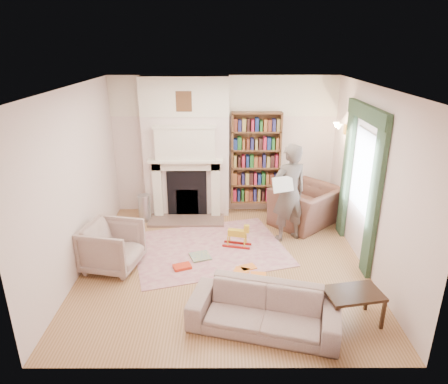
{
  "coord_description": "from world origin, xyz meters",
  "views": [
    {
      "loc": [
        -0.01,
        -5.71,
        3.4
      ],
      "look_at": [
        0.0,
        0.25,
        1.15
      ],
      "focal_mm": 32.0,
      "sensor_mm": 36.0,
      "label": 1
    }
  ],
  "objects_px": {
    "armchair_reading": "(306,207)",
    "sofa": "(264,309)",
    "armchair_left": "(112,247)",
    "rocking_horse": "(237,235)",
    "man_reading": "(289,193)",
    "paraffin_heater": "(145,208)",
    "bookcase": "(256,158)",
    "coffee_table": "(352,307)"
  },
  "relations": [
    {
      "from": "armchair_reading",
      "to": "sofa",
      "type": "relative_size",
      "value": 0.64
    },
    {
      "from": "armchair_left",
      "to": "rocking_horse",
      "type": "bearing_deg",
      "value": -58.87
    },
    {
      "from": "armchair_left",
      "to": "man_reading",
      "type": "xyz_separation_m",
      "value": [
        2.91,
        1.0,
        0.52
      ]
    },
    {
      "from": "armchair_reading",
      "to": "rocking_horse",
      "type": "distance_m",
      "value": 1.65
    },
    {
      "from": "armchair_left",
      "to": "paraffin_heater",
      "type": "relative_size",
      "value": 1.5
    },
    {
      "from": "armchair_reading",
      "to": "paraffin_heater",
      "type": "bearing_deg",
      "value": -46.29
    },
    {
      "from": "bookcase",
      "to": "sofa",
      "type": "relative_size",
      "value": 1.0
    },
    {
      "from": "sofa",
      "to": "man_reading",
      "type": "bearing_deg",
      "value": 89.46
    },
    {
      "from": "bookcase",
      "to": "armchair_reading",
      "type": "height_order",
      "value": "bookcase"
    },
    {
      "from": "bookcase",
      "to": "sofa",
      "type": "distance_m",
      "value": 3.81
    },
    {
      "from": "man_reading",
      "to": "rocking_horse",
      "type": "relative_size",
      "value": 3.63
    },
    {
      "from": "armchair_left",
      "to": "bookcase",
      "type": "bearing_deg",
      "value": -35.02
    },
    {
      "from": "bookcase",
      "to": "rocking_horse",
      "type": "height_order",
      "value": "bookcase"
    },
    {
      "from": "rocking_horse",
      "to": "armchair_left",
      "type": "bearing_deg",
      "value": -147.3
    },
    {
      "from": "armchair_left",
      "to": "sofa",
      "type": "xyz_separation_m",
      "value": [
        2.25,
        -1.44,
        -0.1
      ]
    },
    {
      "from": "armchair_left",
      "to": "man_reading",
      "type": "distance_m",
      "value": 3.12
    },
    {
      "from": "armchair_reading",
      "to": "coffee_table",
      "type": "height_order",
      "value": "armchair_reading"
    },
    {
      "from": "bookcase",
      "to": "armchair_left",
      "type": "relative_size",
      "value": 2.24
    },
    {
      "from": "armchair_reading",
      "to": "rocking_horse",
      "type": "xyz_separation_m",
      "value": [
        -1.37,
        -0.9,
        -0.17
      ]
    },
    {
      "from": "bookcase",
      "to": "man_reading",
      "type": "distance_m",
      "value": 1.38
    },
    {
      "from": "armchair_reading",
      "to": "armchair_left",
      "type": "relative_size",
      "value": 1.44
    },
    {
      "from": "coffee_table",
      "to": "paraffin_heater",
      "type": "relative_size",
      "value": 1.27
    },
    {
      "from": "man_reading",
      "to": "coffee_table",
      "type": "distance_m",
      "value": 2.47
    },
    {
      "from": "bookcase",
      "to": "man_reading",
      "type": "height_order",
      "value": "bookcase"
    },
    {
      "from": "bookcase",
      "to": "armchair_reading",
      "type": "xyz_separation_m",
      "value": [
        0.95,
        -0.65,
        -0.79
      ]
    },
    {
      "from": "man_reading",
      "to": "armchair_left",
      "type": "bearing_deg",
      "value": -2.75
    },
    {
      "from": "bookcase",
      "to": "coffee_table",
      "type": "height_order",
      "value": "bookcase"
    },
    {
      "from": "man_reading",
      "to": "rocking_horse",
      "type": "xyz_separation_m",
      "value": [
        -0.92,
        -0.3,
        -0.68
      ]
    },
    {
      "from": "armchair_reading",
      "to": "coffee_table",
      "type": "distance_m",
      "value": 2.94
    },
    {
      "from": "bookcase",
      "to": "coffee_table",
      "type": "distance_m",
      "value": 3.84
    },
    {
      "from": "sofa",
      "to": "coffee_table",
      "type": "distance_m",
      "value": 1.14
    },
    {
      "from": "rocking_horse",
      "to": "man_reading",
      "type": "bearing_deg",
      "value": 31.74
    },
    {
      "from": "sofa",
      "to": "rocking_horse",
      "type": "xyz_separation_m",
      "value": [
        -0.26,
        2.13,
        -0.05
      ]
    },
    {
      "from": "sofa",
      "to": "coffee_table",
      "type": "height_order",
      "value": "sofa"
    },
    {
      "from": "paraffin_heater",
      "to": "bookcase",
      "type": "bearing_deg",
      "value": 11.48
    },
    {
      "from": "armchair_reading",
      "to": "man_reading",
      "type": "relative_size",
      "value": 0.66
    },
    {
      "from": "bookcase",
      "to": "rocking_horse",
      "type": "relative_size",
      "value": 3.76
    },
    {
      "from": "man_reading",
      "to": "paraffin_heater",
      "type": "relative_size",
      "value": 3.25
    },
    {
      "from": "armchair_left",
      "to": "rocking_horse",
      "type": "distance_m",
      "value": 2.11
    },
    {
      "from": "coffee_table",
      "to": "rocking_horse",
      "type": "height_order",
      "value": "coffee_table"
    },
    {
      "from": "armchair_left",
      "to": "sofa",
      "type": "bearing_deg",
      "value": -110.7
    },
    {
      "from": "paraffin_heater",
      "to": "coffee_table",
      "type": "bearing_deg",
      "value": -44.17
    }
  ]
}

